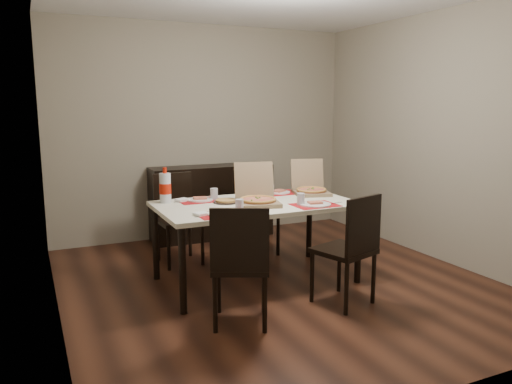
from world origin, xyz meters
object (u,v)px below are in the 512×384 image
at_px(dining_table, 256,210).
at_px(dip_bowl, 254,196).
at_px(chair_near_left, 240,261).
at_px(chair_far_right, 255,207).
at_px(chair_far_left, 177,214).
at_px(chair_near_right, 351,245).
at_px(soda_bottle, 165,188).
at_px(pizza_box_center, 257,198).
at_px(sideboard, 212,202).

bearing_deg(dining_table, dip_bowl, 69.33).
height_order(chair_near_left, chair_far_right, same).
distance_m(dining_table, chair_far_left, 1.04).
xyz_separation_m(chair_near_left, chair_far_left, (0.02, 1.74, 0.00)).
bearing_deg(chair_near_right, chair_near_left, 179.54).
height_order(chair_near_right, soda_bottle, soda_bottle).
relative_size(pizza_box_center, dip_bowl, 4.34).
relative_size(dip_bowl, soda_bottle, 0.34).
xyz_separation_m(dip_bowl, soda_bottle, (-0.84, 0.12, 0.12)).
bearing_deg(chair_far_right, chair_near_right, -88.00).
bearing_deg(chair_near_left, chair_far_left, 89.32).
bearing_deg(chair_near_left, sideboard, 74.71).
bearing_deg(dining_table, soda_bottle, 154.90).
xyz_separation_m(dining_table, dip_bowl, (0.09, 0.24, 0.08)).
height_order(chair_far_right, dip_bowl, chair_far_right).
height_order(dining_table, chair_near_left, chair_near_left).
bearing_deg(soda_bottle, chair_near_left, -78.94).
relative_size(dining_table, soda_bottle, 5.52).
relative_size(sideboard, soda_bottle, 4.60).
height_order(sideboard, chair_far_left, chair_far_left).
xyz_separation_m(chair_far_left, chair_far_right, (0.89, -0.01, 0.00)).
bearing_deg(chair_near_left, dip_bowl, 60.57).
xyz_separation_m(dining_table, pizza_box_center, (-0.02, -0.08, 0.12)).
relative_size(chair_near_left, dip_bowl, 8.44).
height_order(sideboard, chair_far_right, chair_far_right).
height_order(dining_table, chair_far_right, chair_far_right).
relative_size(sideboard, chair_far_right, 1.61).
bearing_deg(sideboard, chair_near_right, -83.22).
xyz_separation_m(chair_far_left, pizza_box_center, (0.47, -0.98, 0.30)).
bearing_deg(dip_bowl, chair_far_left, 131.60).
bearing_deg(dip_bowl, sideboard, 87.09).
distance_m(chair_far_right, soda_bottle, 1.32).
distance_m(dining_table, chair_near_right, 0.98).
bearing_deg(chair_far_left, dining_table, -60.91).
xyz_separation_m(sideboard, chair_far_left, (-0.66, -0.75, 0.06)).
distance_m(sideboard, chair_far_left, 1.00).
relative_size(dining_table, dip_bowl, 16.34).
xyz_separation_m(chair_far_right, soda_bottle, (-1.15, -0.54, 0.38)).
xyz_separation_m(chair_near_right, chair_far_left, (-0.96, 1.75, 0.00)).
bearing_deg(dining_table, sideboard, 84.43).
height_order(chair_far_right, soda_bottle, soda_bottle).
distance_m(chair_far_left, dip_bowl, 0.92).
distance_m(chair_near_right, soda_bottle, 1.75).
xyz_separation_m(sideboard, chair_near_left, (-0.68, -2.49, 0.06)).
bearing_deg(dip_bowl, pizza_box_center, -109.76).
xyz_separation_m(sideboard, dining_table, (-0.16, -1.64, 0.23)).
height_order(chair_near_left, chair_far_left, same).
xyz_separation_m(dining_table, chair_far_left, (-0.50, 0.90, -0.17)).
bearing_deg(sideboard, dip_bowl, -92.91).
relative_size(chair_far_left, chair_far_right, 1.00).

